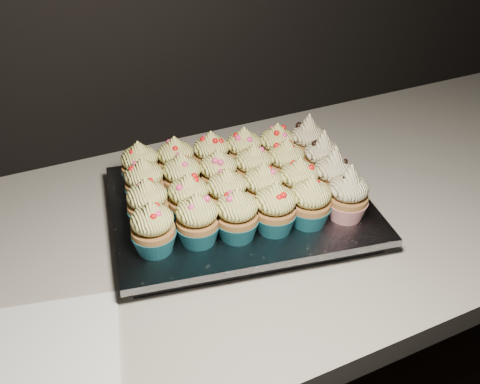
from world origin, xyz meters
The scene contains 29 objects.
cabinet centered at (0.00, 1.70, 0.43)m, with size 2.40×0.60×0.86m, color black.
worktop centered at (0.00, 1.70, 0.88)m, with size 2.44×0.64×0.04m, color beige.
napkin centered at (-0.46, 1.56, 0.90)m, with size 0.15×0.15×0.00m, color white.
baking_tray centered at (-0.14, 1.70, 0.91)m, with size 0.37×0.29×0.02m, color black.
foil_lining centered at (-0.14, 1.70, 0.93)m, with size 0.41×0.32×0.01m, color silver.
cupcake_0 centered at (-0.30, 1.64, 0.97)m, with size 0.06×0.06×0.08m.
cupcake_1 centered at (-0.24, 1.63, 0.97)m, with size 0.06×0.06×0.08m.
cupcake_2 centered at (-0.18, 1.62, 0.97)m, with size 0.06×0.06×0.08m.
cupcake_3 centered at (-0.13, 1.61, 0.97)m, with size 0.06×0.06×0.08m.
cupcake_4 centered at (-0.07, 1.60, 0.97)m, with size 0.06×0.06×0.08m.
cupcake_5 centered at (-0.01, 1.59, 0.97)m, with size 0.06×0.06×0.10m.
cupcake_6 centered at (-0.29, 1.70, 0.97)m, with size 0.06×0.06×0.08m.
cupcake_7 centered at (-0.23, 1.68, 0.97)m, with size 0.06×0.06×0.08m.
cupcake_8 centered at (-0.17, 1.67, 0.97)m, with size 0.06×0.06×0.08m.
cupcake_9 centered at (-0.12, 1.66, 0.97)m, with size 0.06×0.06×0.08m.
cupcake_10 centered at (-0.06, 1.65, 0.97)m, with size 0.06×0.06×0.08m.
cupcake_11 centered at (0.00, 1.64, 0.97)m, with size 0.06×0.06×0.10m.
cupcake_12 centered at (-0.28, 1.76, 0.97)m, with size 0.06×0.06×0.08m.
cupcake_13 centered at (-0.22, 1.74, 0.97)m, with size 0.06×0.06×0.08m.
cupcake_14 centered at (-0.16, 1.73, 0.97)m, with size 0.06×0.06×0.08m.
cupcake_15 centered at (-0.10, 1.72, 0.97)m, with size 0.06×0.06×0.08m.
cupcake_16 centered at (-0.05, 1.71, 0.97)m, with size 0.06×0.06×0.08m.
cupcake_17 centered at (0.01, 1.70, 0.97)m, with size 0.06×0.06×0.10m.
cupcake_18 centered at (-0.27, 1.81, 0.97)m, with size 0.06×0.06×0.08m.
cupcake_19 centered at (-0.21, 1.80, 0.97)m, with size 0.06×0.06×0.08m.
cupcake_20 centered at (-0.15, 1.79, 0.97)m, with size 0.06×0.06×0.08m.
cupcake_21 centered at (-0.09, 1.78, 0.97)m, with size 0.06×0.06×0.08m.
cupcake_22 centered at (-0.04, 1.77, 0.97)m, with size 0.06×0.06×0.08m.
cupcake_23 centered at (0.02, 1.76, 0.97)m, with size 0.06×0.06×0.10m.
Camera 1 is at (-0.45, 1.06, 1.43)m, focal length 40.00 mm.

